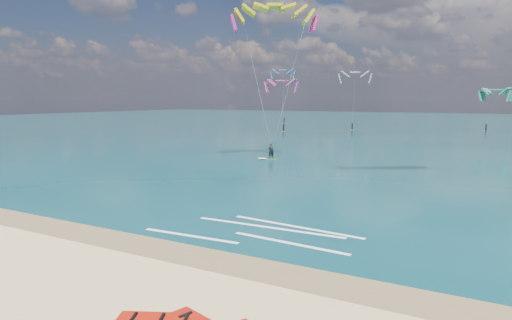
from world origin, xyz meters
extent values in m
plane|color=tan|center=(0.00, 40.00, 0.00)|extent=(320.00, 320.00, 0.00)
cube|color=brown|center=(0.00, 3.00, 0.00)|extent=(320.00, 2.40, 0.01)
cube|color=#0B3A3E|center=(0.00, 104.00, 0.02)|extent=(320.00, 200.00, 0.04)
cube|color=gold|center=(-9.54, 31.37, 0.07)|extent=(1.19, 1.16, 0.06)
imported|color=black|center=(-9.54, 31.37, 0.92)|extent=(0.73, 0.64, 1.68)
cylinder|color=black|center=(-9.26, 31.09, 1.17)|extent=(0.40, 0.38, 0.04)
cube|color=white|center=(4.28, 6.30, 0.04)|extent=(5.88, 0.66, 0.01)
cube|color=white|center=(2.26, 8.10, 0.04)|extent=(8.14, 0.53, 0.01)
cube|color=white|center=(3.43, 8.89, 0.04)|extent=(7.44, 0.88, 0.01)
cube|color=white|center=(-0.33, 5.00, 0.04)|extent=(5.21, 0.52, 0.01)
camera|label=1|loc=(12.66, -11.91, 6.57)|focal=32.00mm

